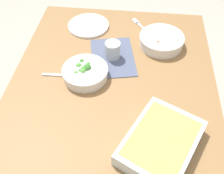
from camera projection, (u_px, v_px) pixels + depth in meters
name	position (u px, v px, depth m)	size (l,w,h in m)	color
ground_plane	(112.00, 164.00, 1.68)	(6.00, 6.00, 0.00)	#B2A899
dining_table	(112.00, 100.00, 1.20)	(1.20, 0.90, 0.74)	olive
placemat	(113.00, 57.00, 1.26)	(0.28, 0.20, 0.00)	#4C5670
stew_bowl	(162.00, 40.00, 1.29)	(0.22, 0.22, 0.06)	silver
broccoli_bowl	(85.00, 72.00, 1.15)	(0.20, 0.20, 0.07)	silver
baking_dish	(161.00, 142.00, 0.91)	(0.37, 0.33, 0.06)	silver
drink_cup	(113.00, 51.00, 1.23)	(0.07, 0.07, 0.08)	#B2BCC6
side_plate	(88.00, 26.00, 1.42)	(0.22, 0.22, 0.01)	silver
spoon_by_stew	(153.00, 46.00, 1.31)	(0.09, 0.17, 0.01)	silver
spoon_by_broccoli	(67.00, 75.00, 1.17)	(0.03, 0.18, 0.01)	silver
fork_on_table	(141.00, 26.00, 1.42)	(0.15, 0.12, 0.01)	silver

